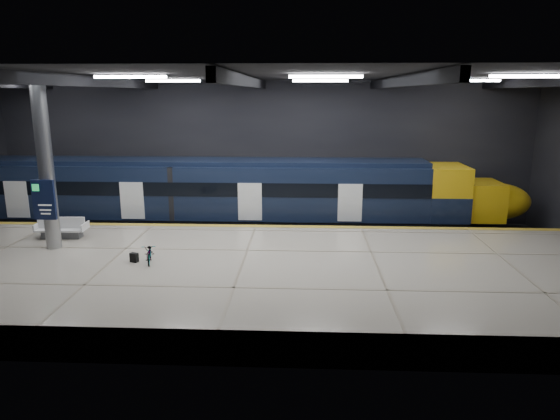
{
  "coord_description": "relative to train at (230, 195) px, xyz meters",
  "views": [
    {
      "loc": [
        2.22,
        -20.25,
        7.31
      ],
      "look_at": [
        1.22,
        1.5,
        2.2
      ],
      "focal_mm": 32.0,
      "sensor_mm": 36.0,
      "label": 1
    }
  ],
  "objects": [
    {
      "name": "train",
      "position": [
        0.0,
        0.0,
        0.0
      ],
      "size": [
        29.4,
        2.84,
        3.79
      ],
      "color": "black",
      "rests_on": "ground"
    },
    {
      "name": "ground",
      "position": [
        1.61,
        -5.5,
        -2.06
      ],
      "size": [
        30.0,
        30.0,
        0.0
      ],
      "primitive_type": "plane",
      "color": "black",
      "rests_on": "ground"
    },
    {
      "name": "bench",
      "position": [
        -6.71,
        -5.1,
        -0.63
      ],
      "size": [
        2.17,
        0.97,
        0.94
      ],
      "rotation": [
        0.0,
        0.0,
        0.04
      ],
      "color": "#595B60",
      "rests_on": "platform"
    },
    {
      "name": "bicycle",
      "position": [
        -1.88,
        -8.14,
        -0.59
      ],
      "size": [
        0.81,
        1.49,
        0.74
      ],
      "primitive_type": "imported",
      "rotation": [
        0.0,
        0.0,
        0.24
      ],
      "color": "#99999E",
      "rests_on": "platform"
    },
    {
      "name": "safety_strip",
      "position": [
        1.61,
        -2.75,
        -0.95
      ],
      "size": [
        30.0,
        0.4,
        0.01
      ],
      "primitive_type": "cube",
      "color": "gold",
      "rests_on": "platform"
    },
    {
      "name": "rails",
      "position": [
        1.61,
        0.0,
        -1.98
      ],
      "size": [
        30.0,
        1.52,
        0.16
      ],
      "color": "gray",
      "rests_on": "ground"
    },
    {
      "name": "pannier_bag",
      "position": [
        -2.48,
        -8.14,
        -0.78
      ],
      "size": [
        0.34,
        0.28,
        0.35
      ],
      "primitive_type": "cube",
      "rotation": [
        0.0,
        0.0,
        -0.36
      ],
      "color": "black",
      "rests_on": "platform"
    },
    {
      "name": "room_shell",
      "position": [
        1.61,
        -5.49,
        3.66
      ],
      "size": [
        30.1,
        16.1,
        8.05
      ],
      "color": "black",
      "rests_on": "ground"
    },
    {
      "name": "info_column",
      "position": [
        -6.39,
        -6.52,
        2.4
      ],
      "size": [
        0.9,
        0.78,
        6.9
      ],
      "color": "#9EA0A5",
      "rests_on": "platform"
    },
    {
      "name": "platform",
      "position": [
        1.61,
        -8.0,
        -1.51
      ],
      "size": [
        30.0,
        11.0,
        1.1
      ],
      "primitive_type": "cube",
      "color": "#B7AF9B",
      "rests_on": "ground"
    }
  ]
}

